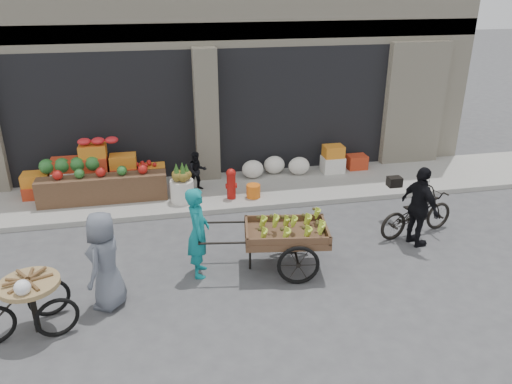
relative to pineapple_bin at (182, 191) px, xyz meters
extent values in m
plane|color=#424244|center=(0.75, -3.60, -0.37)|extent=(80.00, 80.00, 0.00)
cube|color=gray|center=(0.75, 0.50, -0.31)|extent=(18.00, 2.20, 0.12)
cube|color=beige|center=(0.75, 4.60, 3.13)|extent=(14.00, 6.00, 7.00)
cube|color=gray|center=(0.75, 1.75, 3.23)|extent=(14.00, 0.30, 0.40)
cube|color=black|center=(-1.73, 2.40, 1.30)|extent=(4.40, 1.60, 3.10)
cube|color=black|center=(3.23, 2.40, 1.30)|extent=(4.40, 1.60, 3.10)
cube|color=beige|center=(0.75, 1.55, 1.30)|extent=(0.55, 0.80, 3.22)
cube|color=brown|center=(-1.73, 0.35, 0.05)|extent=(2.80, 0.45, 0.60)
sphere|color=#1E5923|center=(-2.42, 0.85, 0.49)|extent=(0.34, 0.34, 0.34)
cylinder|color=silver|center=(0.00, 0.00, 0.00)|extent=(0.52, 0.52, 0.50)
cylinder|color=#A5140F|center=(1.10, -0.05, 0.03)|extent=(0.20, 0.20, 0.56)
sphere|color=#A5140F|center=(1.10, -0.05, 0.35)|extent=(0.22, 0.22, 0.22)
cylinder|color=orange|center=(1.60, -0.10, -0.10)|extent=(0.32, 0.32, 0.30)
ellipsoid|color=silver|center=(2.42, 1.10, -0.03)|extent=(1.70, 0.60, 0.44)
imported|color=black|center=(0.40, 0.60, 0.21)|extent=(0.51, 0.43, 0.93)
cube|color=brown|center=(1.60, -3.00, 0.28)|extent=(1.55, 1.14, 0.13)
torus|color=black|center=(1.67, -3.52, -0.01)|extent=(0.72, 0.17, 0.72)
torus|color=black|center=(1.83, -2.53, -0.01)|extent=(0.72, 0.17, 0.72)
cylinder|color=black|center=(0.98, -2.90, -0.08)|extent=(0.05, 0.05, 0.59)
imported|color=#107B80|center=(0.10, -2.87, 0.43)|extent=(0.45, 0.63, 1.60)
cylinder|color=#9E7F51|center=(-2.37, -3.93, 0.43)|extent=(1.08, 1.08, 0.07)
cube|color=black|center=(-2.37, -3.93, 0.03)|extent=(0.10, 0.10, 0.80)
torus|color=black|center=(-2.04, -4.11, -0.06)|extent=(0.60, 0.27, 0.62)
torus|color=black|center=(-2.23, -3.58, -0.06)|extent=(0.60, 0.27, 0.62)
imported|color=slate|center=(-1.37, -3.49, 0.42)|extent=(0.76, 0.91, 1.59)
imported|color=black|center=(4.47, -2.27, 0.08)|extent=(1.81, 0.97, 0.90)
imported|color=black|center=(4.27, -2.67, 0.42)|extent=(0.58, 0.99, 1.58)
camera|label=1|loc=(-0.44, -10.34, 4.36)|focal=35.00mm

